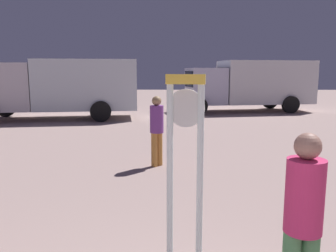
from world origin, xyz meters
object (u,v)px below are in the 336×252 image
object	(u,v)px
person_distant	(157,127)
box_truck_far	(251,83)
person_near_clock	(303,218)
box_truck_near	(66,86)
standing_clock	(185,155)

from	to	relation	value
person_distant	box_truck_far	size ratio (longest dim) A/B	0.22
person_distant	person_near_clock	bearing A→B (deg)	-73.08
person_distant	box_truck_far	bearing A→B (deg)	67.37
person_near_clock	box_truck_far	bearing A→B (deg)	78.94
box_truck_near	box_truck_far	xyz separation A→B (m)	(9.11, 3.18, -0.00)
person_near_clock	box_truck_far	size ratio (longest dim) A/B	0.23
person_distant	box_truck_near	distance (m)	9.06
standing_clock	box_truck_far	world-z (taller)	box_truck_far
person_near_clock	box_truck_near	size ratio (longest dim) A/B	0.24
person_near_clock	person_distant	bearing A→B (deg)	106.92
box_truck_far	person_distant	bearing A→B (deg)	-112.63
standing_clock	person_near_clock	xyz separation A→B (m)	(0.98, -0.72, -0.36)
box_truck_far	person_near_clock	bearing A→B (deg)	-101.06
standing_clock	box_truck_far	distance (m)	15.73
box_truck_far	standing_clock	bearing A→B (deg)	-105.07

